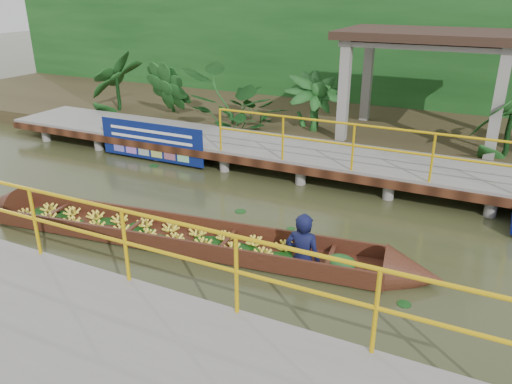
% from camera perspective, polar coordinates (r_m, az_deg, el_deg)
% --- Properties ---
extents(ground, '(80.00, 80.00, 0.00)m').
position_cam_1_polar(ground, '(9.71, -6.24, -3.37)').
color(ground, '#33361B').
rests_on(ground, ground).
extents(land_strip, '(30.00, 8.00, 0.45)m').
position_cam_1_polar(land_strip, '(16.10, 7.99, 7.88)').
color(land_strip, '#332B19').
rests_on(land_strip, ground).
extents(far_dock, '(16.00, 2.06, 1.66)m').
position_cam_1_polar(far_dock, '(12.35, 2.14, 4.84)').
color(far_dock, gray).
rests_on(far_dock, ground).
extents(near_dock, '(18.00, 2.40, 1.73)m').
position_cam_1_polar(near_dock, '(6.26, -19.42, -17.65)').
color(near_dock, gray).
rests_on(near_dock, ground).
extents(pavilion, '(4.40, 3.00, 3.00)m').
position_cam_1_polar(pavilion, '(13.84, 19.23, 15.48)').
color(pavilion, gray).
rests_on(pavilion, ground).
extents(foliage_backdrop, '(30.00, 0.80, 4.00)m').
position_cam_1_polar(foliage_backdrop, '(18.13, 10.89, 15.04)').
color(foliage_backdrop, '#154216').
rests_on(foliage_backdrop, ground).
extents(vendor_boat, '(8.87, 1.91, 2.03)m').
position_cam_1_polar(vendor_boat, '(8.74, -6.83, -4.74)').
color(vendor_boat, '#36180E').
rests_on(vendor_boat, ground).
extents(blue_banner, '(3.09, 0.04, 0.97)m').
position_cam_1_polar(blue_banner, '(13.05, -11.91, 5.69)').
color(blue_banner, navy).
rests_on(blue_banner, ground).
extents(tropical_plants, '(14.30, 1.30, 1.62)m').
position_cam_1_polar(tropical_plants, '(13.89, 4.77, 10.10)').
color(tropical_plants, '#154216').
rests_on(tropical_plants, ground).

